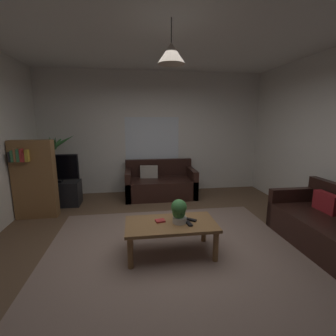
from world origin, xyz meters
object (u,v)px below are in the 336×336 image
tv_stand (58,194)px  pendant_lamp (171,53)px  couch_right_side (328,228)px  remote_on_table_1 (189,223)px  potted_plant_on_table (179,211)px  coffee_table (171,227)px  couch_under_window (160,185)px  tv (55,168)px  book_on_table_0 (160,221)px  potted_palm_corner (55,169)px  bookshelf_corner (34,179)px  remote_on_table_0 (190,220)px

tv_stand → pendant_lamp: size_ratio=1.86×
couch_right_side → remote_on_table_1: 1.97m
potted_plant_on_table → coffee_table: bearing=172.9°
couch_under_window → pendant_lamp: pendant_lamp is taller
couch_right_side → tv: bearing=-118.3°
book_on_table_0 → remote_on_table_1: (0.35, -0.13, -0.00)m
couch_right_side → potted_palm_corner: potted_palm_corner is taller
bookshelf_corner → pendant_lamp: bearing=-35.2°
bookshelf_corner → couch_under_window: bearing=20.3°
remote_on_table_0 → potted_palm_corner: potted_palm_corner is taller
tv_stand → couch_under_window: bearing=7.2°
potted_palm_corner → pendant_lamp: (2.18, -2.60, 1.80)m
potted_palm_corner → bookshelf_corner: size_ratio=1.04×
couch_under_window → couch_right_side: bearing=-51.4°
couch_right_side → potted_palm_corner: (-4.36, 2.74, 0.41)m
remote_on_table_0 → pendant_lamp: bearing=-44.9°
book_on_table_0 → remote_on_table_1: book_on_table_0 is taller
potted_plant_on_table → pendant_lamp: (-0.10, 0.01, 1.88)m
tv_stand → pendant_lamp: pendant_lamp is taller
potted_palm_corner → remote_on_table_0: bearing=-46.5°
couch_right_side → remote_on_table_0: 1.93m
couch_right_side → remote_on_table_1: couch_right_side is taller
remote_on_table_0 → tv: 3.12m
pendant_lamp → book_on_table_0: bearing=157.6°
couch_right_side → couch_under_window: bearing=-141.4°
couch_right_side → potted_plant_on_table: size_ratio=4.93×
coffee_table → tv: size_ratio=1.28×
remote_on_table_1 → pendant_lamp: size_ratio=0.33×
tv_stand → potted_palm_corner: 0.64m
tv_stand → potted_palm_corner: potted_palm_corner is taller
couch_under_window → remote_on_table_1: bearing=-88.1°
potted_plant_on_table → tv: size_ratio=0.34×
potted_plant_on_table → potted_palm_corner: 3.47m
remote_on_table_0 → tv_stand: tv_stand is taller
book_on_table_0 → tv: tv is taller
tv → bookshelf_corner: (-0.19, -0.57, -0.07)m
book_on_table_0 → tv_stand: size_ratio=0.13×
book_on_table_0 → remote_on_table_0: bearing=-3.2°
coffee_table → potted_palm_corner: bearing=129.9°
pendant_lamp → remote_on_table_1: bearing=-19.5°
couch_under_window → book_on_table_0: couch_under_window is taller
potted_palm_corner → bookshelf_corner: bearing=-91.8°
bookshelf_corner → tv: bearing=71.9°
coffee_table → pendant_lamp: 2.11m
potted_plant_on_table → pendant_lamp: 1.88m
potted_palm_corner → pendant_lamp: 3.84m
book_on_table_0 → bookshelf_corner: bookshelf_corner is taller
potted_plant_on_table → tv_stand: 3.05m
remote_on_table_1 → tv: size_ratio=0.17×
couch_right_side → remote_on_table_0: couch_right_side is taller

